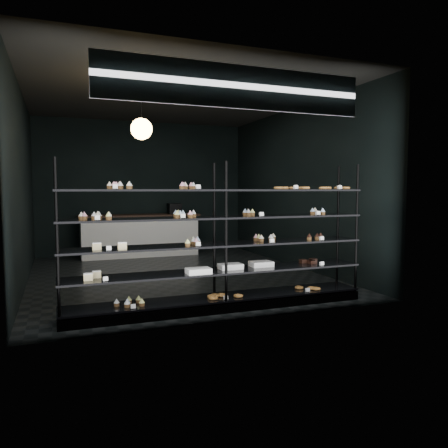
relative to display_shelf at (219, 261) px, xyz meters
name	(u,v)px	position (x,y,z in m)	size (l,w,h in m)	color
room	(175,187)	(0.05, 2.45, 0.97)	(5.01, 6.01, 3.20)	black
display_shelf	(219,261)	(0.00, 0.00, 0.00)	(4.00, 0.50, 1.91)	black
signage	(237,87)	(0.05, -0.48, 2.12)	(3.30, 0.05, 0.50)	#0D0B39
pendant_lamp	(141,129)	(-0.75, 1.26, 1.82)	(0.31, 0.31, 0.89)	black
service_counter	(141,235)	(-0.13, 4.95, -0.13)	(2.77, 0.65, 1.23)	white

